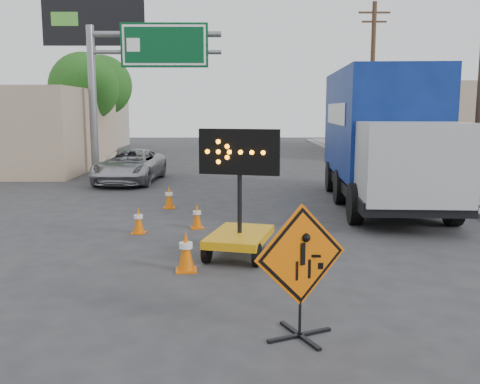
{
  "coord_description": "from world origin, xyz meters",
  "views": [
    {
      "loc": [
        0.16,
        -7.26,
        3.02
      ],
      "look_at": [
        0.24,
        3.34,
        1.37
      ],
      "focal_mm": 40.0,
      "sensor_mm": 36.0,
      "label": 1
    }
  ],
  "objects_px": {
    "construction_sign": "(301,268)",
    "box_truck": "(382,144)",
    "arrow_board": "(240,228)",
    "pickup_truck": "(130,166)"
  },
  "relations": [
    {
      "from": "construction_sign",
      "to": "box_truck",
      "type": "distance_m",
      "value": 10.74
    },
    {
      "from": "arrow_board",
      "to": "box_truck",
      "type": "xyz_separation_m",
      "value": [
        4.52,
        6.03,
        1.33
      ]
    },
    {
      "from": "construction_sign",
      "to": "arrow_board",
      "type": "height_order",
      "value": "arrow_board"
    },
    {
      "from": "construction_sign",
      "to": "arrow_board",
      "type": "bearing_deg",
      "value": 76.28
    },
    {
      "from": "pickup_truck",
      "to": "box_truck",
      "type": "distance_m",
      "value": 10.52
    },
    {
      "from": "arrow_board",
      "to": "box_truck",
      "type": "bearing_deg",
      "value": 67.84
    },
    {
      "from": "construction_sign",
      "to": "arrow_board",
      "type": "relative_size",
      "value": 0.69
    },
    {
      "from": "pickup_truck",
      "to": "box_truck",
      "type": "xyz_separation_m",
      "value": [
        9.0,
        -5.31,
        1.24
      ]
    },
    {
      "from": "arrow_board",
      "to": "box_truck",
      "type": "distance_m",
      "value": 7.65
    },
    {
      "from": "arrow_board",
      "to": "pickup_truck",
      "type": "xyz_separation_m",
      "value": [
        -4.48,
        11.34,
        0.09
      ]
    }
  ]
}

